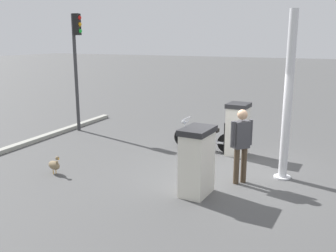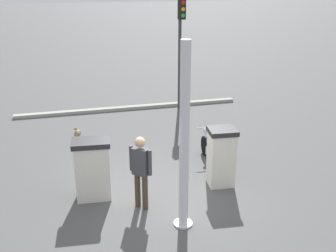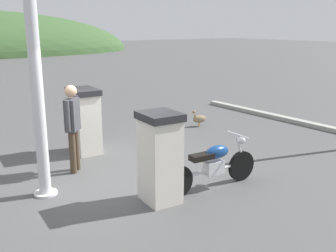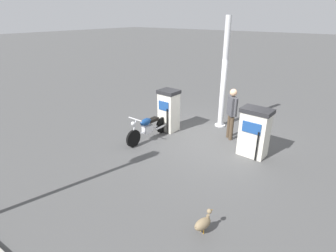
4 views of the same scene
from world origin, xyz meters
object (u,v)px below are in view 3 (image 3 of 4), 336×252
Objects in this scene: fuel_pump_far at (85,120)px; canopy_support_pole at (37,86)px; motorcycle_near_pump at (213,165)px; attendant_person at (73,123)px; wandering_duck at (199,119)px; fuel_pump_near at (160,157)px.

canopy_support_pole reaches higher than fuel_pump_far.
fuel_pump_far reaches higher than motorcycle_near_pump.
attendant_person is 1.44m from canopy_support_pole.
canopy_support_pole reaches higher than wandering_duck.
fuel_pump_far is 0.85× the size of attendant_person.
attendant_person is at bearing 107.68° from fuel_pump_near.
fuel_pump_near is 0.38× the size of canopy_support_pole.
attendant_person reaches higher than fuel_pump_near.
wandering_duck is (2.56, 3.61, -0.20)m from motorcycle_near_pump.
canopy_support_pole is (-2.57, 1.41, 1.45)m from motorcycle_near_pump.
attendant_person reaches higher than motorcycle_near_pump.
canopy_support_pole is (-5.14, -2.20, 1.65)m from wandering_duck.
fuel_pump_near is at bearing -41.29° from canopy_support_pole.
attendant_person is at bearing -122.71° from fuel_pump_far.
fuel_pump_near is 3.14m from fuel_pump_far.
canopy_support_pole is at bearing -137.61° from attendant_person.
fuel_pump_near is 5.08m from wandering_duck.
fuel_pump_near is 2.21m from attendant_person.
fuel_pump_far is at bearing 50.14° from canopy_support_pole.
fuel_pump_near reaches higher than fuel_pump_far.
motorcycle_near_pump is 3.27m from canopy_support_pole.
wandering_duck is (3.62, 0.39, -0.52)m from fuel_pump_far.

